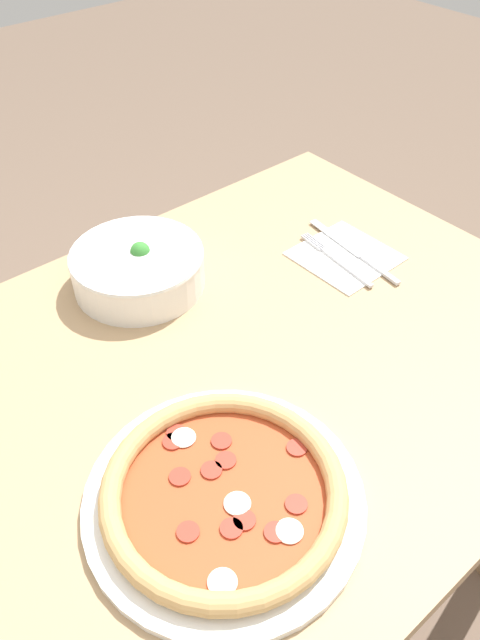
# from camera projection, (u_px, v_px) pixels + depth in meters

# --- Properties ---
(ground_plane) EXTENTS (8.00, 8.00, 0.00)m
(ground_plane) POSITION_uv_depth(u_px,v_px,m) (212.00, 611.00, 1.35)
(ground_plane) COLOR brown
(dining_table) EXTENTS (1.23, 0.79, 0.72)m
(dining_table) POSITION_uv_depth(u_px,v_px,m) (199.00, 437.00, 0.94)
(dining_table) COLOR tan
(dining_table) RESTS_ON ground_plane
(pizza) EXTENTS (0.33, 0.33, 0.04)m
(pizza) POSITION_uv_depth(u_px,v_px,m) (224.00, 494.00, 0.72)
(pizza) COLOR white
(pizza) RESTS_ON dining_table
(bowl) EXTENTS (0.22, 0.22, 0.08)m
(bowl) POSITION_uv_depth(u_px,v_px,m) (138.00, 266.00, 1.01)
(bowl) COLOR white
(bowl) RESTS_ON dining_table
(napkin) EXTENTS (0.16, 0.16, 0.00)m
(napkin) POSITION_uv_depth(u_px,v_px,m) (345.00, 256.00, 1.09)
(napkin) COLOR white
(napkin) RESTS_ON dining_table
(fork) EXTENTS (0.03, 0.18, 0.00)m
(fork) POSITION_uv_depth(u_px,v_px,m) (337.00, 260.00, 1.08)
(fork) COLOR silver
(fork) RESTS_ON napkin
(knife) EXTENTS (0.04, 0.23, 0.01)m
(knife) POSITION_uv_depth(u_px,v_px,m) (357.00, 253.00, 1.09)
(knife) COLOR silver
(knife) RESTS_ON napkin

